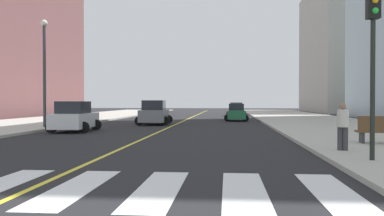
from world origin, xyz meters
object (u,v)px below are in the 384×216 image
(traffic_light_near_corner, at_px, (373,37))
(car_blue_nearest, at_px, (236,110))
(car_gray_third, at_px, (154,113))
(car_white_fourth, at_px, (74,117))
(pedestrian_waiting_east, at_px, (343,124))
(park_bench, at_px, (380,130))
(car_green_second, at_px, (236,113))
(street_lamp, at_px, (44,64))

(traffic_light_near_corner, bearing_deg, car_blue_nearest, -85.71)
(car_blue_nearest, relative_size, traffic_light_near_corner, 0.78)
(car_gray_third, relative_size, car_white_fourth, 1.05)
(car_white_fourth, xyz_separation_m, pedestrian_waiting_east, (13.46, -9.77, 0.18))
(car_blue_nearest, xyz_separation_m, park_bench, (5.02, -35.60, -0.12))
(park_bench, bearing_deg, traffic_light_near_corner, 159.66)
(car_green_second, xyz_separation_m, street_lamp, (-13.03, -13.10, 3.62))
(park_bench, bearing_deg, pedestrian_waiting_east, 141.19)
(park_bench, distance_m, street_lamp, 20.74)
(street_lamp, bearing_deg, traffic_light_near_corner, -40.15)
(car_white_fourth, bearing_deg, car_green_second, 52.83)
(pedestrian_waiting_east, xyz_separation_m, street_lamp, (-16.17, 11.47, 3.33))
(pedestrian_waiting_east, relative_size, street_lamp, 0.23)
(car_gray_third, height_order, street_lamp, street_lamp)
(car_green_second, relative_size, park_bench, 2.04)
(car_white_fourth, relative_size, pedestrian_waiting_east, 2.58)
(car_green_second, height_order, car_white_fourth, car_white_fourth)
(street_lamp, bearing_deg, car_white_fourth, -32.06)
(traffic_light_near_corner, bearing_deg, car_white_fourth, -41.57)
(car_green_second, distance_m, street_lamp, 18.83)
(car_white_fourth, distance_m, pedestrian_waiting_east, 16.63)
(traffic_light_near_corner, bearing_deg, car_gray_third, -63.34)
(car_gray_third, distance_m, street_lamp, 9.54)
(car_blue_nearest, distance_m, car_white_fourth, 30.28)
(car_white_fourth, bearing_deg, traffic_light_near_corner, -43.85)
(car_gray_third, relative_size, pedestrian_waiting_east, 2.71)
(car_gray_third, height_order, pedestrian_waiting_east, car_gray_third)
(park_bench, bearing_deg, car_green_second, 15.41)
(car_gray_third, relative_size, street_lamp, 0.62)
(car_blue_nearest, height_order, street_lamp, street_lamp)
(car_gray_third, bearing_deg, park_bench, -54.18)
(car_blue_nearest, distance_m, pedestrian_waiting_east, 38.23)
(car_blue_nearest, bearing_deg, park_bench, 95.91)
(traffic_light_near_corner, height_order, pedestrian_waiting_east, traffic_light_near_corner)
(car_blue_nearest, xyz_separation_m, car_gray_third, (-7.05, -20.37, 0.10))
(car_white_fourth, height_order, traffic_light_near_corner, traffic_light_near_corner)
(car_blue_nearest, bearing_deg, street_lamp, 61.33)
(park_bench, bearing_deg, car_gray_third, 40.25)
(car_blue_nearest, bearing_deg, traffic_light_near_corner, 92.18)
(car_blue_nearest, relative_size, car_white_fourth, 0.93)
(car_blue_nearest, xyz_separation_m, traffic_light_near_corner, (3.03, -40.46, 2.91))
(car_blue_nearest, bearing_deg, car_green_second, 86.65)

